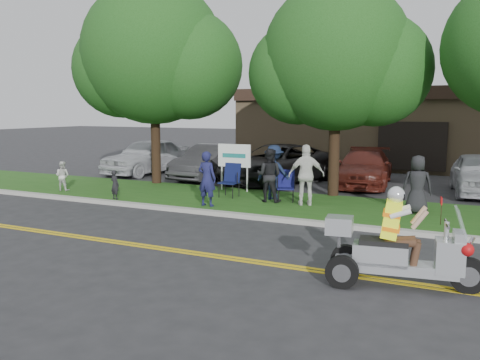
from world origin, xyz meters
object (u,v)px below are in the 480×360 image
at_px(lawn_chair_a, 231,178).
at_px(spectator_adult_mid, 269,175).
at_px(trike_scooter, 396,252).
at_px(spectator_adult_left, 207,179).
at_px(parked_car_left, 210,162).
at_px(parked_car_mid, 277,164).
at_px(lawn_chair_b, 286,184).
at_px(parked_car_far_right, 479,174).
at_px(spectator_adult_right, 306,175).
at_px(parked_car_far_left, 147,156).
at_px(parked_car_right, 364,168).

height_order(lawn_chair_a, spectator_adult_mid, spectator_adult_mid).
bearing_deg(trike_scooter, spectator_adult_left, 135.57).
height_order(trike_scooter, lawn_chair_a, trike_scooter).
distance_m(spectator_adult_mid, parked_car_left, 6.33).
relative_size(lawn_chair_a, spectator_adult_mid, 0.66).
xyz_separation_m(spectator_adult_mid, parked_car_mid, (-1.54, 4.51, -0.15)).
xyz_separation_m(lawn_chair_a, lawn_chair_b, (1.95, -0.03, -0.07)).
xyz_separation_m(spectator_adult_mid, parked_car_far_right, (5.85, 5.00, -0.20)).
bearing_deg(lawn_chair_a, parked_car_far_right, 32.67).
relative_size(spectator_adult_right, parked_car_left, 0.41).
bearing_deg(parked_car_mid, parked_car_far_right, 18.83).
bearing_deg(parked_car_far_left, trike_scooter, -34.23).
bearing_deg(parked_car_far_left, parked_car_far_right, 6.57).
relative_size(spectator_adult_left, parked_car_right, 0.34).
xyz_separation_m(spectator_adult_left, parked_car_far_right, (7.24, 6.44, -0.19)).
bearing_deg(lawn_chair_b, parked_car_right, 56.82).
relative_size(parked_car_left, parked_car_right, 0.93).
distance_m(parked_car_right, parked_car_far_right, 4.11).
xyz_separation_m(lawn_chair_a, parked_car_left, (-3.02, 4.05, 0.01)).
relative_size(trike_scooter, spectator_adult_right, 1.43).
height_order(lawn_chair_b, spectator_adult_right, spectator_adult_right).
distance_m(lawn_chair_b, spectator_adult_right, 0.93).
relative_size(lawn_chair_a, spectator_adult_right, 0.60).
height_order(lawn_chair_b, parked_car_right, parked_car_right).
distance_m(spectator_adult_left, spectator_adult_right, 2.97).
height_order(spectator_adult_left, spectator_adult_mid, spectator_adult_mid).
xyz_separation_m(trike_scooter, parked_car_mid, (-6.27, 10.36, 0.19)).
relative_size(lawn_chair_b, spectator_adult_left, 0.60).
bearing_deg(parked_car_far_right, spectator_adult_right, -139.90).
xyz_separation_m(lawn_chair_b, spectator_adult_left, (-1.84, -1.77, 0.27)).
relative_size(trike_scooter, parked_car_left, 0.59).
bearing_deg(lawn_chair_b, spectator_adult_left, -154.73).
height_order(parked_car_far_left, parked_car_right, parked_car_far_left).
relative_size(parked_car_left, parked_car_mid, 0.79).
relative_size(spectator_adult_mid, spectator_adult_right, 0.91).
bearing_deg(parked_car_mid, parked_car_right, 30.52).
xyz_separation_m(spectator_adult_left, parked_car_mid, (-0.14, 5.94, -0.14)).
height_order(spectator_adult_mid, spectator_adult_right, spectator_adult_right).
relative_size(spectator_adult_mid, parked_car_mid, 0.29).
bearing_deg(spectator_adult_left, trike_scooter, 147.91).
bearing_deg(spectator_adult_right, parked_car_mid, -83.85).
height_order(trike_scooter, parked_car_far_left, trike_scooter).
distance_m(spectator_adult_left, parked_car_right, 7.56).
bearing_deg(parked_car_far_right, spectator_adult_mid, -146.74).
bearing_deg(lawn_chair_a, trike_scooter, -44.44).
height_order(lawn_chair_b, parked_car_mid, parked_car_mid).
bearing_deg(lawn_chair_a, parked_car_mid, 90.76).
bearing_deg(spectator_adult_right, spectator_adult_left, 3.16).
distance_m(spectator_adult_mid, parked_car_right, 5.71).
bearing_deg(spectator_adult_mid, parked_car_right, -111.12).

